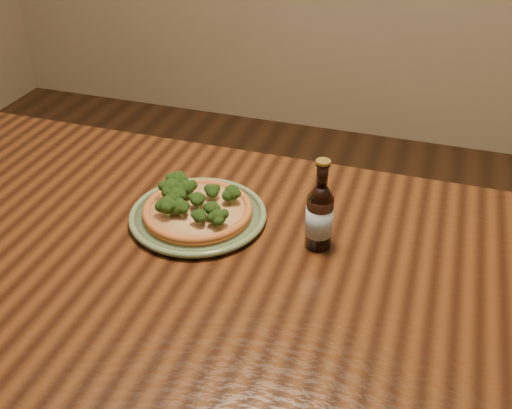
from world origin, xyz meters
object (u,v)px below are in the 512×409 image
(pizza, at_px, (196,208))
(beer_bottle, at_px, (319,216))
(table, at_px, (173,284))
(plate, at_px, (198,215))

(pizza, bearing_deg, beer_bottle, -2.38)
(table, relative_size, plate, 5.32)
(plate, relative_size, beer_bottle, 1.50)
(table, relative_size, pizza, 6.69)
(table, bearing_deg, plate, 82.78)
(table, bearing_deg, beer_bottle, 20.60)
(plate, xyz_separation_m, beer_bottle, (0.27, -0.01, 0.06))
(pizza, bearing_deg, table, -95.52)
(table, bearing_deg, pizza, 84.48)
(table, relative_size, beer_bottle, 7.98)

